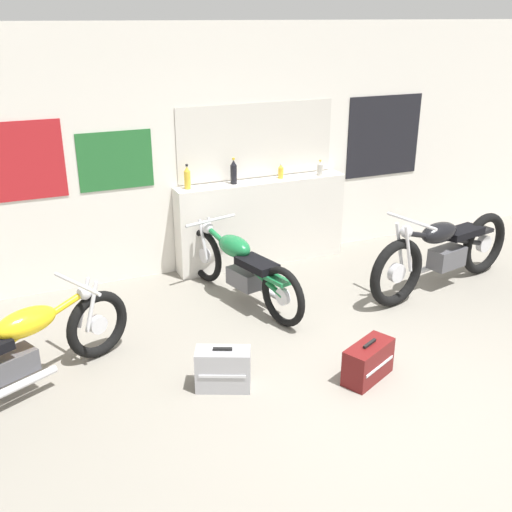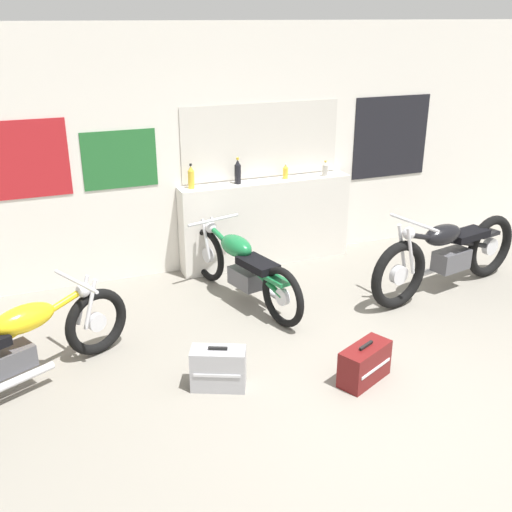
{
  "view_description": "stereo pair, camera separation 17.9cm",
  "coord_description": "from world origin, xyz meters",
  "px_view_note": "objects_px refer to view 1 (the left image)",
  "views": [
    {
      "loc": [
        -2.6,
        -2.98,
        2.86
      ],
      "look_at": [
        -0.46,
        1.9,
        0.7
      ],
      "focal_mm": 42.0,
      "sensor_mm": 36.0,
      "label": 1
    },
    {
      "loc": [
        -2.44,
        -3.05,
        2.86
      ],
      "look_at": [
        -0.46,
        1.9,
        0.7
      ],
      "focal_mm": 42.0,
      "sensor_mm": 36.0,
      "label": 2
    }
  ],
  "objects_px": {
    "bottle_leftmost": "(187,178)",
    "bottle_center": "(281,172)",
    "motorcycle_black": "(443,252)",
    "motorcycle_green": "(241,267)",
    "bottle_left_center": "(234,172)",
    "motorcycle_yellow": "(15,351)",
    "hard_case_darkred": "(368,362)",
    "hard_case_silver": "(223,369)",
    "bottle_right_center": "(320,169)"
  },
  "relations": [
    {
      "from": "bottle_left_center",
      "to": "bottle_center",
      "type": "xyz_separation_m",
      "value": [
        0.61,
        0.01,
        -0.05
      ]
    },
    {
      "from": "motorcycle_green",
      "to": "hard_case_silver",
      "type": "height_order",
      "value": "motorcycle_green"
    },
    {
      "from": "bottle_leftmost",
      "to": "bottle_center",
      "type": "xyz_separation_m",
      "value": [
        1.16,
        0.0,
        -0.04
      ]
    },
    {
      "from": "bottle_left_center",
      "to": "bottle_right_center",
      "type": "bearing_deg",
      "value": -2.73
    },
    {
      "from": "motorcycle_black",
      "to": "hard_case_silver",
      "type": "xyz_separation_m",
      "value": [
        -2.92,
        -0.85,
        -0.26
      ]
    },
    {
      "from": "bottle_leftmost",
      "to": "motorcycle_green",
      "type": "distance_m",
      "value": 1.22
    },
    {
      "from": "motorcycle_black",
      "to": "bottle_left_center",
      "type": "bearing_deg",
      "value": 141.5
    },
    {
      "from": "motorcycle_yellow",
      "to": "bottle_center",
      "type": "bearing_deg",
      "value": 29.08
    },
    {
      "from": "bottle_leftmost",
      "to": "bottle_center",
      "type": "bearing_deg",
      "value": 0.1
    },
    {
      "from": "bottle_center",
      "to": "motorcycle_green",
      "type": "distance_m",
      "value": 1.47
    },
    {
      "from": "bottle_right_center",
      "to": "hard_case_darkred",
      "type": "xyz_separation_m",
      "value": [
        -0.98,
        -2.65,
        -0.96
      ]
    },
    {
      "from": "bottle_leftmost",
      "to": "motorcycle_green",
      "type": "xyz_separation_m",
      "value": [
        0.27,
        -0.91,
        -0.77
      ]
    },
    {
      "from": "bottle_leftmost",
      "to": "hard_case_darkred",
      "type": "distance_m",
      "value": 2.97
    },
    {
      "from": "bottle_right_center",
      "to": "motorcycle_green",
      "type": "height_order",
      "value": "bottle_right_center"
    },
    {
      "from": "bottle_leftmost",
      "to": "bottle_right_center",
      "type": "height_order",
      "value": "bottle_leftmost"
    },
    {
      "from": "bottle_left_center",
      "to": "motorcycle_black",
      "type": "bearing_deg",
      "value": -38.5
    },
    {
      "from": "bottle_right_center",
      "to": "motorcycle_green",
      "type": "bearing_deg",
      "value": -148.61
    },
    {
      "from": "bottle_left_center",
      "to": "bottle_right_center",
      "type": "relative_size",
      "value": 1.63
    },
    {
      "from": "bottle_left_center",
      "to": "bottle_right_center",
      "type": "xyz_separation_m",
      "value": [
        1.11,
        -0.05,
        -0.05
      ]
    },
    {
      "from": "bottle_leftmost",
      "to": "motorcycle_yellow",
      "type": "bearing_deg",
      "value": -138.76
    },
    {
      "from": "bottle_right_center",
      "to": "hard_case_silver",
      "type": "bearing_deg",
      "value": -133.13
    },
    {
      "from": "motorcycle_black",
      "to": "hard_case_darkred",
      "type": "height_order",
      "value": "motorcycle_black"
    },
    {
      "from": "bottle_leftmost",
      "to": "motorcycle_black",
      "type": "height_order",
      "value": "bottle_leftmost"
    },
    {
      "from": "bottle_left_center",
      "to": "hard_case_silver",
      "type": "distance_m",
      "value": 2.75
    },
    {
      "from": "bottle_leftmost",
      "to": "hard_case_darkred",
      "type": "xyz_separation_m",
      "value": [
        0.68,
        -2.71,
        -1.0
      ]
    },
    {
      "from": "motorcycle_yellow",
      "to": "bottle_left_center",
      "type": "bearing_deg",
      "value": 34.37
    },
    {
      "from": "motorcycle_yellow",
      "to": "hard_case_silver",
      "type": "height_order",
      "value": "motorcycle_yellow"
    },
    {
      "from": "bottle_left_center",
      "to": "motorcycle_yellow",
      "type": "distance_m",
      "value": 3.21
    },
    {
      "from": "hard_case_silver",
      "to": "bottle_left_center",
      "type": "bearing_deg",
      "value": 66.08
    },
    {
      "from": "hard_case_darkred",
      "to": "motorcycle_black",
      "type": "bearing_deg",
      "value": 34.46
    },
    {
      "from": "motorcycle_yellow",
      "to": "hard_case_darkred",
      "type": "relative_size",
      "value": 3.72
    },
    {
      "from": "motorcycle_green",
      "to": "hard_case_darkred",
      "type": "distance_m",
      "value": 1.86
    },
    {
      "from": "motorcycle_green",
      "to": "hard_case_darkred",
      "type": "height_order",
      "value": "motorcycle_green"
    },
    {
      "from": "hard_case_darkred",
      "to": "hard_case_silver",
      "type": "height_order",
      "value": "hard_case_silver"
    },
    {
      "from": "bottle_center",
      "to": "hard_case_darkred",
      "type": "relative_size",
      "value": 0.34
    },
    {
      "from": "bottle_left_center",
      "to": "bottle_center",
      "type": "distance_m",
      "value": 0.61
    },
    {
      "from": "bottle_leftmost",
      "to": "motorcycle_yellow",
      "type": "relative_size",
      "value": 0.14
    },
    {
      "from": "motorcycle_green",
      "to": "bottle_center",
      "type": "bearing_deg",
      "value": 45.57
    },
    {
      "from": "bottle_leftmost",
      "to": "motorcycle_yellow",
      "type": "xyz_separation_m",
      "value": [
        -2.01,
        -1.76,
        -0.77
      ]
    },
    {
      "from": "motorcycle_yellow",
      "to": "motorcycle_green",
      "type": "height_order",
      "value": "motorcycle_green"
    },
    {
      "from": "bottle_left_center",
      "to": "motorcycle_yellow",
      "type": "bearing_deg",
      "value": -145.63
    },
    {
      "from": "bottle_center",
      "to": "motorcycle_yellow",
      "type": "height_order",
      "value": "bottle_center"
    },
    {
      "from": "bottle_center",
      "to": "motorcycle_yellow",
      "type": "bearing_deg",
      "value": -150.92
    },
    {
      "from": "hard_case_silver",
      "to": "motorcycle_yellow",
      "type": "bearing_deg",
      "value": 158.9
    },
    {
      "from": "bottle_left_center",
      "to": "hard_case_silver",
      "type": "bearing_deg",
      "value": -113.92
    },
    {
      "from": "bottle_center",
      "to": "hard_case_silver",
      "type": "bearing_deg",
      "value": -125.0
    },
    {
      "from": "motorcycle_yellow",
      "to": "hard_case_silver",
      "type": "distance_m",
      "value": 1.65
    },
    {
      "from": "motorcycle_black",
      "to": "bottle_right_center",
      "type": "bearing_deg",
      "value": 118.18
    },
    {
      "from": "bottle_right_center",
      "to": "bottle_left_center",
      "type": "bearing_deg",
      "value": 177.27
    },
    {
      "from": "motorcycle_black",
      "to": "motorcycle_green",
      "type": "bearing_deg",
      "value": 164.71
    }
  ]
}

